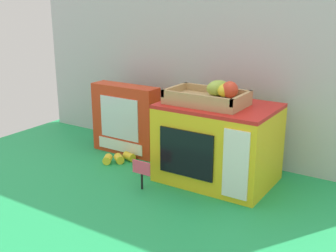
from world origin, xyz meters
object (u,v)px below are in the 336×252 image
object	(u,v)px
food_groups_crate	(212,96)
loose_toy_banana	(119,158)
toy_microwave	(218,143)
price_sign	(141,171)
cookie_set_box	(126,120)

from	to	relation	value
food_groups_crate	loose_toy_banana	distance (m)	0.47
loose_toy_banana	toy_microwave	bearing A→B (deg)	8.29
toy_microwave	price_sign	distance (m)	0.28
toy_microwave	loose_toy_banana	world-z (taller)	toy_microwave
price_sign	loose_toy_banana	size ratio (longest dim) A/B	0.86
toy_microwave	cookie_set_box	bearing A→B (deg)	173.98
toy_microwave	price_sign	bearing A→B (deg)	-130.35
food_groups_crate	loose_toy_banana	world-z (taller)	food_groups_crate
cookie_set_box	loose_toy_banana	distance (m)	0.17
toy_microwave	loose_toy_banana	xyz separation A→B (m)	(-0.40, -0.06, -0.12)
toy_microwave	food_groups_crate	xyz separation A→B (m)	(-0.02, -0.01, 0.16)
food_groups_crate	loose_toy_banana	size ratio (longest dim) A/B	2.25
toy_microwave	cookie_set_box	size ratio (longest dim) A/B	1.31
price_sign	loose_toy_banana	xyz separation A→B (m)	(-0.22, 0.15, -0.05)
food_groups_crate	price_sign	xyz separation A→B (m)	(-0.15, -0.20, -0.23)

